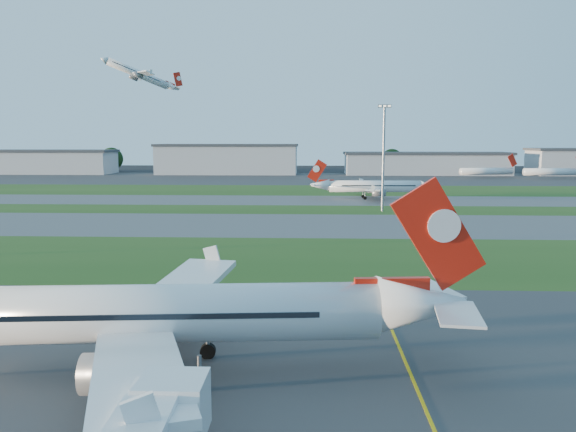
# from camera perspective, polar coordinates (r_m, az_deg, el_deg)

# --- Properties ---
(grass_strip_a) EXTENTS (300.00, 34.00, 0.01)m
(grass_strip_a) POSITION_cam_1_polar(r_m,az_deg,el_deg) (83.20, 4.05, -4.35)
(grass_strip_a) COLOR #274818
(grass_strip_a) RESTS_ON ground
(taxiway_a) EXTENTS (300.00, 32.00, 0.01)m
(taxiway_a) POSITION_cam_1_polar(r_m,az_deg,el_deg) (115.66, 3.57, -0.92)
(taxiway_a) COLOR #515154
(taxiway_a) RESTS_ON ground
(grass_strip_b) EXTENTS (300.00, 18.00, 0.01)m
(grass_strip_b) POSITION_cam_1_polar(r_m,az_deg,el_deg) (140.42, 3.36, 0.63)
(grass_strip_b) COLOR #274818
(grass_strip_b) RESTS_ON ground
(taxiway_b) EXTENTS (300.00, 26.00, 0.01)m
(taxiway_b) POSITION_cam_1_polar(r_m,az_deg,el_deg) (162.27, 3.23, 1.59)
(taxiway_b) COLOR #515154
(taxiway_b) RESTS_ON ground
(grass_strip_c) EXTENTS (300.00, 40.00, 0.01)m
(grass_strip_c) POSITION_cam_1_polar(r_m,az_deg,el_deg) (195.11, 3.08, 2.64)
(grass_strip_c) COLOR #274818
(grass_strip_c) RESTS_ON ground
(apron_far) EXTENTS (400.00, 80.00, 0.01)m
(apron_far) POSITION_cam_1_polar(r_m,az_deg,el_deg) (254.92, 2.92, 3.85)
(apron_far) COLOR #333335
(apron_far) RESTS_ON ground
(airliner_parked) EXTENTS (42.04, 35.55, 13.12)m
(airliner_parked) POSITION_cam_1_polar(r_m,az_deg,el_deg) (43.19, -13.37, -9.76)
(airliner_parked) COLOR white
(airliner_parked) RESTS_ON ground
(airliner_taxiing) EXTENTS (33.50, 28.41, 10.45)m
(airliner_taxiing) POSITION_cam_1_polar(r_m,az_deg,el_deg) (167.53, 8.70, 2.97)
(airliner_taxiing) COLOR white
(airliner_taxiing) RESTS_ON ground
(airliner_departing) EXTENTS (31.10, 26.69, 10.74)m
(airliner_departing) POSITION_cam_1_polar(r_m,az_deg,el_deg) (266.69, -14.93, 13.77)
(airliner_departing) COLOR white
(mini_jet_near) EXTENTS (28.01, 10.07, 9.48)m
(mini_jet_near) POSITION_cam_1_polar(r_m,az_deg,el_deg) (270.10, 19.56, 4.33)
(mini_jet_near) COLOR white
(mini_jet_near) RESTS_ON ground
(mini_jet_far) EXTENTS (28.60, 6.11, 9.48)m
(mini_jet_far) POSITION_cam_1_polar(r_m,az_deg,el_deg) (276.42, 25.29, 4.10)
(mini_jet_far) COLOR white
(mini_jet_far) RESTS_ON ground
(light_mast_centre) EXTENTS (3.20, 0.70, 25.80)m
(light_mast_centre) POSITION_cam_1_polar(r_m,az_deg,el_deg) (138.45, 9.68, 6.57)
(light_mast_centre) COLOR gray
(light_mast_centre) RESTS_ON ground
(hangar_far_west) EXTENTS (91.80, 23.00, 12.20)m
(hangar_far_west) POSITION_cam_1_polar(r_m,az_deg,el_deg) (320.48, -25.16, 5.02)
(hangar_far_west) COLOR #9EA0A6
(hangar_far_west) RESTS_ON ground
(hangar_west) EXTENTS (71.40, 23.00, 15.20)m
(hangar_west) POSITION_cam_1_polar(r_m,az_deg,el_deg) (287.63, -6.18, 5.78)
(hangar_west) COLOR #9EA0A6
(hangar_west) RESTS_ON ground
(hangar_east) EXTENTS (81.60, 23.00, 11.20)m
(hangar_east) POSITION_cam_1_polar(r_m,az_deg,el_deg) (290.31, 13.83, 5.22)
(hangar_east) COLOR #9EA0A6
(hangar_east) RESTS_ON ground
(tree_west) EXTENTS (12.10, 12.10, 13.20)m
(tree_west) POSITION_cam_1_polar(r_m,az_deg,el_deg) (318.18, -17.48, 5.57)
(tree_west) COLOR black
(tree_west) RESTS_ON ground
(tree_mid_west) EXTENTS (9.90, 9.90, 10.80)m
(tree_mid_west) POSITION_cam_1_polar(r_m,az_deg,el_deg) (296.05, -1.04, 5.53)
(tree_mid_west) COLOR black
(tree_mid_west) RESTS_ON ground
(tree_mid_east) EXTENTS (11.55, 11.55, 12.60)m
(tree_mid_east) POSITION_cam_1_polar(r_m,az_deg,el_deg) (301.51, 10.50, 5.63)
(tree_mid_east) COLOR black
(tree_mid_east) RESTS_ON ground
(tree_east) EXTENTS (10.45, 10.45, 11.40)m
(tree_east) POSITION_cam_1_polar(r_m,az_deg,el_deg) (318.97, 24.07, 5.08)
(tree_east) COLOR black
(tree_east) RESTS_ON ground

